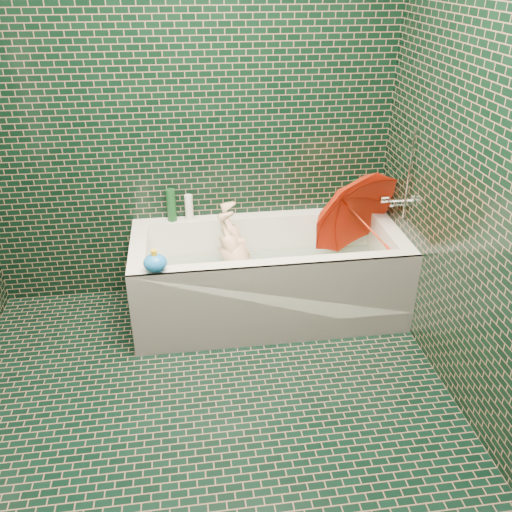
{
  "coord_description": "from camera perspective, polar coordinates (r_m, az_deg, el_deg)",
  "views": [
    {
      "loc": [
        -0.05,
        -1.94,
        2.07
      ],
      "look_at": [
        0.34,
        0.82,
        0.53
      ],
      "focal_mm": 38.0,
      "sensor_mm": 36.0,
      "label": 1
    }
  ],
  "objects": [
    {
      "name": "floor",
      "position": [
        2.84,
        -4.77,
        -18.09
      ],
      "size": [
        2.8,
        2.8,
        0.0
      ],
      "primitive_type": "plane",
      "color": "black",
      "rests_on": "ground"
    },
    {
      "name": "wall_back",
      "position": [
        3.44,
        -7.28,
        14.89
      ],
      "size": [
        2.8,
        0.0,
        2.8
      ],
      "primitive_type": "plane",
      "rotation": [
        1.57,
        0.0,
        0.0
      ],
      "color": "black",
      "rests_on": "floor"
    },
    {
      "name": "wall_right",
      "position": [
        2.5,
        25.36,
        6.93
      ],
      "size": [
        0.0,
        2.8,
        2.8
      ],
      "primitive_type": "plane",
      "rotation": [
        1.57,
        0.0,
        -1.57
      ],
      "color": "black",
      "rests_on": "floor"
    },
    {
      "name": "bathtub",
      "position": [
        3.52,
        1.3,
        -2.98
      ],
      "size": [
        1.7,
        0.75,
        0.55
      ],
      "color": "white",
      "rests_on": "floor"
    },
    {
      "name": "bath_mat",
      "position": [
        3.56,
        1.25,
        -3.59
      ],
      "size": [
        1.35,
        0.47,
        0.01
      ],
      "primitive_type": "cube",
      "color": "green",
      "rests_on": "bathtub"
    },
    {
      "name": "water",
      "position": [
        3.49,
        1.27,
        -1.59
      ],
      "size": [
        1.48,
        0.53,
        0.0
      ],
      "primitive_type": "cube",
      "color": "silver",
      "rests_on": "bathtub"
    },
    {
      "name": "faucet",
      "position": [
        3.48,
        14.79,
        6.06
      ],
      "size": [
        0.18,
        0.19,
        0.55
      ],
      "color": "silver",
      "rests_on": "wall_right"
    },
    {
      "name": "child",
      "position": [
        3.48,
        -1.48,
        -1.5
      ],
      "size": [
        0.95,
        0.54,
        0.4
      ],
      "primitive_type": "imported",
      "rotation": [
        -1.34,
        0.0,
        -1.83
      ],
      "color": "beige",
      "rests_on": "bathtub"
    },
    {
      "name": "umbrella",
      "position": [
        3.47,
        11.46,
        3.28
      ],
      "size": [
        0.9,
        0.97,
        0.9
      ],
      "primitive_type": "imported",
      "rotation": [
        0.38,
        -0.3,
        0.33
      ],
      "color": "red",
      "rests_on": "bathtub"
    },
    {
      "name": "soap_bottle_a",
      "position": [
        3.84,
        11.15,
        5.02
      ],
      "size": [
        0.12,
        0.12,
        0.28
      ],
      "primitive_type": "imported",
      "rotation": [
        0.0,
        0.0,
        -0.16
      ],
      "color": "white",
      "rests_on": "bathtub"
    },
    {
      "name": "soap_bottle_b",
      "position": [
        3.8,
        10.89,
        4.81
      ],
      "size": [
        0.08,
        0.09,
        0.17
      ],
      "primitive_type": "imported",
      "rotation": [
        0.0,
        0.0,
        -0.11
      ],
      "color": "#52217B",
      "rests_on": "bathtub"
    },
    {
      "name": "soap_bottle_c",
      "position": [
        3.81,
        12.44,
        4.72
      ],
      "size": [
        0.18,
        0.18,
        0.18
      ],
      "primitive_type": "imported",
      "rotation": [
        0.0,
        0.0,
        -0.38
      ],
      "color": "#12401C",
      "rests_on": "bathtub"
    },
    {
      "name": "bottle_right_tall",
      "position": [
        3.72,
        10.42,
        6.21
      ],
      "size": [
        0.06,
        0.06,
        0.23
      ],
      "primitive_type": "cylinder",
      "rotation": [
        0.0,
        0.0,
        0.16
      ],
      "color": "#12401C",
      "rests_on": "bathtub"
    },
    {
      "name": "bottle_right_pump",
      "position": [
        3.77,
        12.23,
        6.06
      ],
      "size": [
        0.05,
        0.05,
        0.2
      ],
      "primitive_type": "cylinder",
      "rotation": [
        0.0,
        0.0,
        0.06
      ],
      "color": "silver",
      "rests_on": "bathtub"
    },
    {
      "name": "bottle_left_tall",
      "position": [
        3.58,
        -8.9,
        5.31
      ],
      "size": [
        0.07,
        0.07,
        0.22
      ],
      "primitive_type": "cylinder",
      "rotation": [
        0.0,
        0.0,
        -0.23
      ],
      "color": "#12401C",
      "rests_on": "bathtub"
    },
    {
      "name": "bottle_left_short",
      "position": [
        3.58,
        -7.07,
        5.08
      ],
      "size": [
        0.07,
        0.07,
        0.17
      ],
      "primitive_type": "cylinder",
      "rotation": [
        0.0,
        0.0,
        0.33
      ],
      "color": "white",
      "rests_on": "bathtub"
    },
    {
      "name": "rubber_duck",
      "position": [
        3.75,
        9.26,
        5.33
      ],
      "size": [
        0.12,
        0.1,
        0.1
      ],
      "rotation": [
        0.0,
        0.0,
        0.37
      ],
      "color": "yellow",
      "rests_on": "bathtub"
    },
    {
      "name": "bath_toy",
      "position": [
        3.01,
        -10.57,
        -0.69
      ],
      "size": [
        0.15,
        0.13,
        0.13
      ],
      "rotation": [
        0.0,
        0.0,
        0.21
      ],
      "color": "blue",
      "rests_on": "bathtub"
    }
  ]
}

